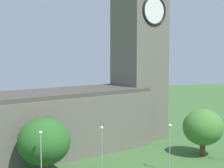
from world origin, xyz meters
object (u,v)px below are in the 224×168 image
streetlamp_east_mid (170,140)px  streetlamp_central (102,144)px  streetlamp_west_mid (41,151)px  church (99,87)px  tree_riverside_west (203,127)px  tree_riverside_east (44,142)px

streetlamp_east_mid → streetlamp_central: bearing=176.7°
streetlamp_west_mid → streetlamp_central: size_ratio=1.03×
church → streetlamp_central: 19.03m
church → streetlamp_east_mid: 19.77m
tree_riverside_west → tree_riverside_east: 26.57m
streetlamp_east_mid → tree_riverside_east: (-17.40, 4.13, 0.17)m
streetlamp_east_mid → tree_riverside_west: 10.81m
streetlamp_west_mid → church: bearing=55.1°
streetlamp_west_mid → streetlamp_east_mid: 18.45m
church → tree_riverside_west: 19.87m
tree_riverside_west → streetlamp_central: bearing=-164.8°
tree_riverside_west → tree_riverside_east: bearing=-176.4°
church → tree_riverside_west: bearing=-40.3°
tree_riverside_east → streetlamp_central: bearing=-25.9°
church → tree_riverside_west: (14.47, -12.27, -5.91)m
church → streetlamp_east_mid: size_ratio=5.23×
streetlamp_west_mid → tree_riverside_west: bearing=13.3°
streetlamp_west_mid → streetlamp_east_mid: bearing=2.2°
streetlamp_west_mid → tree_riverside_west: size_ratio=0.96×
streetlamp_central → tree_riverside_east: 8.16m
church → tree_riverside_east: bearing=-130.9°
church → tree_riverside_west: church is taller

